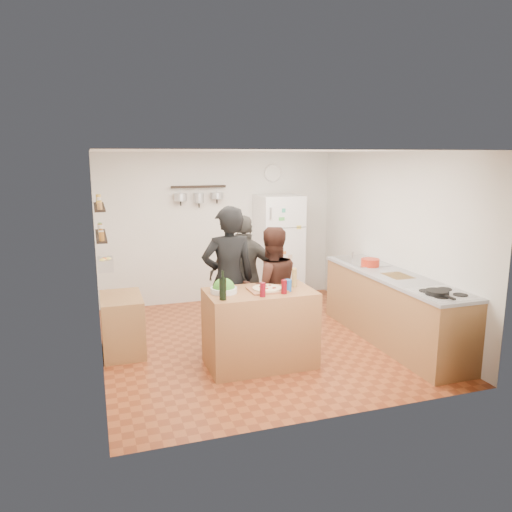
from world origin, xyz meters
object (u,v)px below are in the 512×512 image
object	(u,v)px
person_back	(245,276)
side_table	(122,324)
person_left	(229,280)
fridge	(279,249)
red_bowl	(370,263)
pepper_mill	(294,279)
salt_canister	(288,285)
wall_clock	(272,173)
salad_bowl	(224,290)
prep_island	(260,328)
wine_bottle	(223,289)
skillet	(437,292)
counter_run	(393,309)
person_center	(271,289)

from	to	relation	value
person_back	side_table	size ratio (longest dim) A/B	2.08
person_left	fridge	xyz separation A→B (m)	(1.40, 1.91, -0.03)
person_left	red_bowl	world-z (taller)	person_left
pepper_mill	person_back	xyz separation A→B (m)	(-0.32, 0.98, -0.17)
pepper_mill	salt_canister	size ratio (longest dim) A/B	1.36
salt_canister	side_table	world-z (taller)	salt_canister
fridge	wall_clock	world-z (taller)	wall_clock
red_bowl	side_table	bearing A→B (deg)	176.50
red_bowl	side_table	size ratio (longest dim) A/B	0.32
pepper_mill	side_table	bearing A→B (deg)	156.52
salad_bowl	pepper_mill	xyz separation A→B (m)	(0.87, 0.00, 0.06)
salad_bowl	prep_island	bearing A→B (deg)	-6.79
pepper_mill	red_bowl	bearing A→B (deg)	24.52
wine_bottle	skillet	bearing A→B (deg)	-14.25
prep_island	skillet	world-z (taller)	skillet
prep_island	salad_bowl	distance (m)	0.64
prep_island	person_left	world-z (taller)	person_left
salad_bowl	side_table	bearing A→B (deg)	142.11
wine_bottle	wall_clock	bearing A→B (deg)	61.00
person_back	counter_run	distance (m)	2.02
wine_bottle	counter_run	bearing A→B (deg)	9.03
pepper_mill	person_left	distance (m)	0.85
side_table	counter_run	bearing A→B (deg)	-12.15
prep_island	counter_run	bearing A→B (deg)	4.90
salad_bowl	salt_canister	xyz separation A→B (m)	(0.72, -0.17, 0.04)
fridge	counter_run	bearing A→B (deg)	-71.94
pepper_mill	wall_clock	distance (m)	3.06
pepper_mill	salt_canister	world-z (taller)	pepper_mill
skillet	wall_clock	xyz separation A→B (m)	(-0.65, 3.60, 1.21)
pepper_mill	person_left	size ratio (longest dim) A/B	0.10
prep_island	side_table	bearing A→B (deg)	149.20
person_left	red_bowl	bearing A→B (deg)	-176.23
salad_bowl	person_center	distance (m)	0.83
counter_run	red_bowl	xyz separation A→B (m)	(-0.05, 0.53, 0.52)
counter_run	wall_clock	distance (m)	3.22
fridge	prep_island	bearing A→B (deg)	-115.41
wine_bottle	skillet	distance (m)	2.40
pepper_mill	fridge	distance (m)	2.52
wine_bottle	fridge	world-z (taller)	fridge
person_center	wall_clock	world-z (taller)	wall_clock
person_left	salad_bowl	bearing A→B (deg)	68.80
wine_bottle	fridge	bearing A→B (deg)	58.10
salt_canister	person_back	xyz separation A→B (m)	(-0.17, 1.15, -0.15)
person_center	skillet	distance (m)	1.98
fridge	person_center	bearing A→B (deg)	-113.38
wine_bottle	pepper_mill	xyz separation A→B (m)	(0.95, 0.27, -0.02)
person_left	fridge	size ratio (longest dim) A/B	1.03
salt_canister	counter_run	distance (m)	1.73
person_left	counter_run	distance (m)	2.23
skillet	fridge	bearing A→B (deg)	101.23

